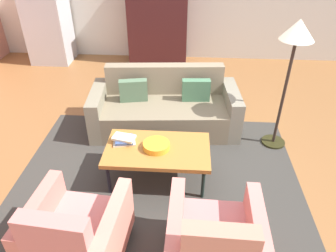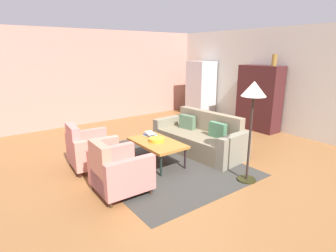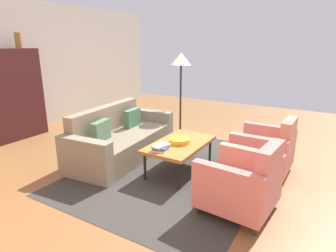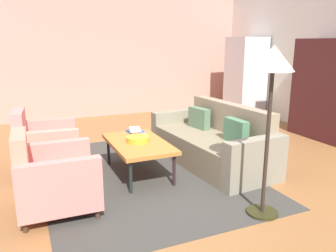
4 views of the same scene
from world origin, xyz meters
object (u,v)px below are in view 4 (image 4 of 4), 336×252
at_px(cabinet, 326,90).
at_px(coffee_table, 138,145).
at_px(fruit_bowl, 138,139).
at_px(armchair_right, 51,180).
at_px(couch, 215,143).
at_px(armchair_left, 43,148).
at_px(refrigerator, 245,77).
at_px(book_stack, 135,131).
at_px(floor_lamp, 272,75).

bearing_deg(cabinet, coffee_table, -84.75).
bearing_deg(fruit_bowl, armchair_right, -62.39).
height_order(couch, armchair_left, armchair_left).
distance_m(coffee_table, armchair_right, 1.31).
bearing_deg(couch, armchair_left, 71.21).
xyz_separation_m(armchair_left, refrigerator, (-2.01, 4.77, 0.58)).
bearing_deg(armchair_left, armchair_right, 5.06).
bearing_deg(book_stack, armchair_left, -99.33).
relative_size(coffee_table, cabinet, 0.67).
height_order(book_stack, cabinet, cabinet).
relative_size(armchair_left, refrigerator, 0.48).
xyz_separation_m(couch, book_stack, (-0.39, -1.10, 0.21)).
bearing_deg(refrigerator, floor_lamp, -33.68).
xyz_separation_m(armchair_left, book_stack, (0.21, 1.25, 0.15)).
bearing_deg(armchair_left, fruit_bowl, 68.06).
xyz_separation_m(book_stack, cabinet, (0.06, 3.62, 0.41)).
relative_size(coffee_table, book_stack, 4.09).
height_order(armchair_right, refrigerator, refrigerator).
xyz_separation_m(coffee_table, refrigerator, (-2.62, 3.60, 0.51)).
relative_size(couch, armchair_right, 2.46).
distance_m(couch, fruit_bowl, 1.20).
xyz_separation_m(coffee_table, fruit_bowl, (-0.01, 0.00, 0.07)).
distance_m(couch, book_stack, 1.18).
bearing_deg(book_stack, armchair_right, -51.50).
xyz_separation_m(coffee_table, armchair_right, (0.60, -1.17, -0.08)).
xyz_separation_m(armchair_right, refrigerator, (-3.22, 4.77, 0.58)).
bearing_deg(armchair_left, coffee_table, 67.62).
bearing_deg(book_stack, couch, 70.31).
distance_m(armchair_right, refrigerator, 5.78).
bearing_deg(refrigerator, couch, -42.78).
bearing_deg(armchair_right, couch, 105.73).
distance_m(couch, floor_lamp, 1.97).
bearing_deg(floor_lamp, armchair_left, -137.27).
relative_size(coffee_table, armchair_right, 1.36).
bearing_deg(fruit_bowl, book_stack, 167.18).
distance_m(book_stack, refrigerator, 4.18).
xyz_separation_m(couch, cabinet, (-0.33, 2.52, 0.61)).
relative_size(armchair_left, fruit_bowl, 2.87).
height_order(book_stack, refrigerator, refrigerator).
height_order(fruit_bowl, refrigerator, refrigerator).
distance_m(armchair_right, cabinet, 4.99).
bearing_deg(couch, fruit_bowl, 85.27).
relative_size(cabinet, refrigerator, 0.97).
bearing_deg(coffee_table, refrigerator, 126.01).
distance_m(couch, coffee_table, 1.19).
bearing_deg(refrigerator, armchair_right, -56.00).
bearing_deg(coffee_table, cabinet, 95.25).
bearing_deg(book_stack, floor_lamp, 20.70).
relative_size(coffee_table, refrigerator, 0.65).
relative_size(armchair_left, cabinet, 0.49).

